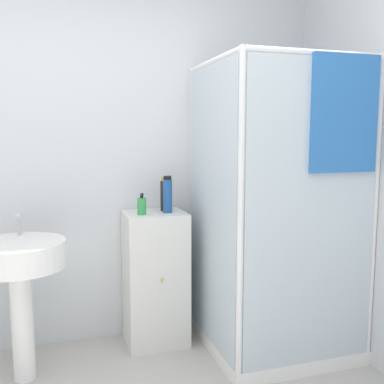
# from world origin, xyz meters

# --- Properties ---
(wall_back) EXTENTS (6.40, 0.06, 2.50)m
(wall_back) POSITION_xyz_m (0.00, 1.70, 1.25)
(wall_back) COLOR silver
(wall_back) RESTS_ON ground_plane
(shower_enclosure) EXTENTS (0.91, 0.94, 1.89)m
(shower_enclosure) POSITION_xyz_m (1.17, 1.13, 0.52)
(shower_enclosure) COLOR white
(shower_enclosure) RESTS_ON ground_plane
(vanity_cabinet) EXTENTS (0.41, 0.38, 0.91)m
(vanity_cabinet) POSITION_xyz_m (0.46, 1.49, 0.46)
(vanity_cabinet) COLOR silver
(vanity_cabinet) RESTS_ON ground_plane
(sink) EXTENTS (0.53, 0.53, 0.96)m
(sink) POSITION_xyz_m (-0.38, 1.26, 0.67)
(sink) COLOR white
(sink) RESTS_ON ground_plane
(soap_dispenser) EXTENTS (0.06, 0.06, 0.14)m
(soap_dispenser) POSITION_xyz_m (0.36, 1.43, 0.97)
(soap_dispenser) COLOR green
(soap_dispenser) RESTS_ON vanity_cabinet
(shampoo_bottle_tall_black) EXTENTS (0.05, 0.05, 0.23)m
(shampoo_bottle_tall_black) POSITION_xyz_m (0.54, 1.53, 1.02)
(shampoo_bottle_tall_black) COLOR black
(shampoo_bottle_tall_black) RESTS_ON vanity_cabinet
(shampoo_bottle_blue) EXTENTS (0.06, 0.06, 0.25)m
(shampoo_bottle_blue) POSITION_xyz_m (0.54, 1.45, 1.03)
(shampoo_bottle_blue) COLOR #1E4C93
(shampoo_bottle_blue) RESTS_ON vanity_cabinet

